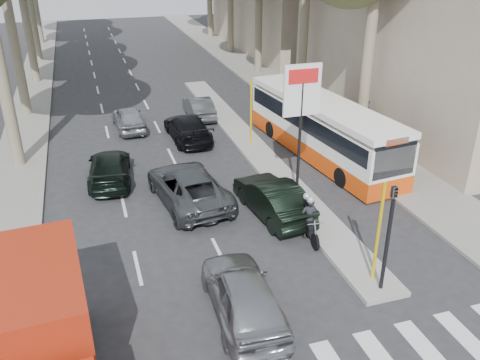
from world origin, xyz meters
The scene contains 18 objects.
ground centered at (0.00, 0.00, 0.00)m, with size 120.00×120.00×0.00m, color #28282B.
sidewalk_right centered at (8.60, 25.00, 0.06)m, with size 3.20×70.00×0.12m, color gray.
median_left centered at (-8.00, 28.00, 0.06)m, with size 2.40×64.00×0.12m, color gray.
traffic_island centered at (3.25, 11.00, 0.08)m, with size 1.50×26.00×0.16m, color gray.
billboard centered at (3.25, 5.00, 3.70)m, with size 1.50×12.10×5.60m.
traffic_light_island centered at (3.25, -1.50, 2.49)m, with size 0.16×0.41×3.60m.
silver_hatchback centered at (-1.10, -1.28, 0.75)m, with size 1.78×4.42×1.51m, color #919398.
dark_hatchback centered at (1.80, 3.99, 0.72)m, with size 1.53×4.39×1.45m, color black.
queue_car_a centered at (-1.10, 6.00, 0.72)m, with size 2.40×5.20×1.45m, color #474A4E.
queue_car_b centered at (0.38, 13.00, 0.67)m, with size 1.88×4.63×1.34m, color black.
queue_car_c centered at (-2.44, 15.56, 0.66)m, with size 1.56×3.87×1.32m, color #9C9FA4.
queue_car_d centered at (1.80, 16.46, 0.63)m, with size 1.33×3.80×1.25m, color #4B4D52.
queue_car_e centered at (-4.00, 9.00, 0.64)m, with size 1.79×4.40×1.28m, color black.
red_truck centered at (-6.31, -2.31, 1.62)m, with size 2.55×5.87×3.06m.
city_bus centered at (6.20, 8.95, 1.49)m, with size 3.57×10.94×2.83m.
motorcycle centered at (2.42, 2.16, 0.78)m, with size 0.76×2.02×1.71m.
pedestrian_near centered at (9.64, 10.64, 1.09)m, with size 1.14×0.56×1.94m, color #3C2E45.
pedestrian_far centered at (7.86, 7.41, 0.90)m, with size 1.01×0.45×1.57m, color #6A5A4F.
Camera 1 is at (-4.62, -12.19, 9.84)m, focal length 38.00 mm.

